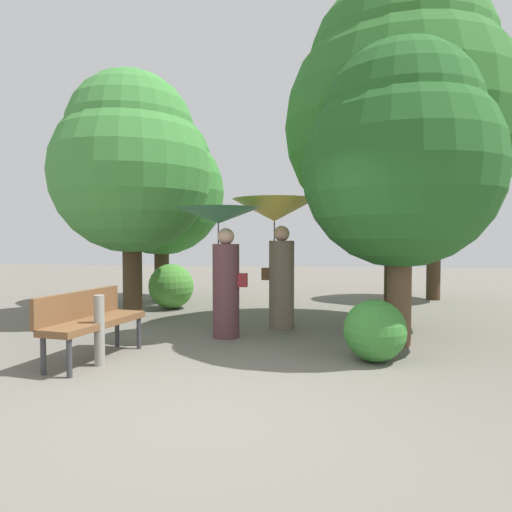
# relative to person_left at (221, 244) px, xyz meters

# --- Properties ---
(ground_plane) EXTENTS (40.00, 40.00, 0.00)m
(ground_plane) POSITION_rel_person_left_xyz_m (0.46, -2.70, -1.39)
(ground_plane) COLOR #6B665B
(person_left) EXTENTS (1.24, 1.24, 1.93)m
(person_left) POSITION_rel_person_left_xyz_m (0.00, 0.00, 0.00)
(person_left) COLOR #563338
(person_left) RESTS_ON ground
(person_right) EXTENTS (1.38, 1.38, 2.12)m
(person_right) POSITION_rel_person_left_xyz_m (0.75, 0.79, 0.22)
(person_right) COLOR #6B5B4C
(person_right) RESTS_ON ground
(park_bench) EXTENTS (0.75, 1.56, 0.83)m
(park_bench) POSITION_rel_person_left_xyz_m (-1.31, -1.48, -0.88)
(park_bench) COLOR #38383D
(park_bench) RESTS_ON ground
(tree_near_left) EXTENTS (2.97, 2.97, 4.44)m
(tree_near_left) POSITION_rel_person_left_xyz_m (-2.24, 3.73, 1.39)
(tree_near_left) COLOR #42301E
(tree_near_left) RESTS_ON ground
(tree_near_right) EXTENTS (2.31, 2.31, 3.99)m
(tree_near_right) POSITION_rel_person_left_xyz_m (4.20, 4.77, 1.23)
(tree_near_right) COLOR #42301E
(tree_near_right) RESTS_ON ground
(tree_mid_left) EXTENTS (2.97, 2.97, 4.59)m
(tree_mid_left) POSITION_rel_person_left_xyz_m (-2.04, 1.54, 1.52)
(tree_mid_left) COLOR #42301E
(tree_mid_left) RESTS_ON ground
(tree_mid_right) EXTENTS (3.83, 3.83, 5.80)m
(tree_mid_right) POSITION_rel_person_left_xyz_m (2.77, 1.26, 2.27)
(tree_mid_right) COLOR #42301E
(tree_mid_right) RESTS_ON ground
(tree_far_back) EXTENTS (2.71, 2.71, 4.16)m
(tree_far_back) POSITION_rel_person_left_xyz_m (2.55, -0.17, 1.24)
(tree_far_back) COLOR brown
(tree_far_back) RESTS_ON ground
(bush_path_left) EXTENTS (0.94, 0.94, 0.94)m
(bush_path_left) POSITION_rel_person_left_xyz_m (-1.62, 2.55, -0.92)
(bush_path_left) COLOR #4C9338
(bush_path_left) RESTS_ON ground
(bush_path_right) EXTENTS (0.75, 0.75, 0.75)m
(bush_path_right) POSITION_rel_person_left_xyz_m (2.11, -1.10, -1.02)
(bush_path_right) COLOR #387F33
(bush_path_right) RESTS_ON ground
(path_marker_post) EXTENTS (0.12, 0.12, 0.82)m
(path_marker_post) POSITION_rel_person_left_xyz_m (-1.09, -1.70, -0.98)
(path_marker_post) COLOR gray
(path_marker_post) RESTS_ON ground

